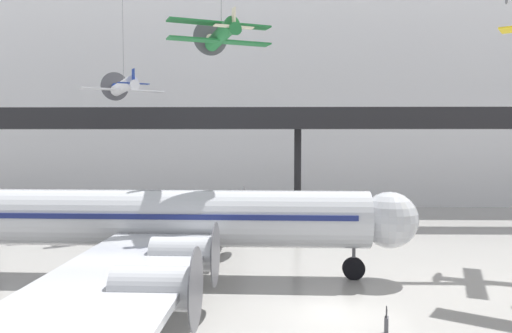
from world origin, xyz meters
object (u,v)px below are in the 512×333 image
suspended_plane_white_twin (124,86)px  info_sign_pedestal (386,323)px  airliner_silver_main (157,219)px  suspended_plane_green_biplane (221,34)px

suspended_plane_white_twin → info_sign_pedestal: size_ratio=8.94×
airliner_silver_main → suspended_plane_white_twin: size_ratio=3.14×
suspended_plane_white_twin → suspended_plane_green_biplane: suspended_plane_green_biplane is taller
suspended_plane_white_twin → suspended_plane_green_biplane: (9.81, -13.59, 1.70)m
info_sign_pedestal → suspended_plane_white_twin: bearing=143.9°
suspended_plane_green_biplane → info_sign_pedestal: (7.80, -9.52, -14.03)m
airliner_silver_main → info_sign_pedestal: bearing=-34.4°
airliner_silver_main → suspended_plane_green_biplane: bearing=18.4°
airliner_silver_main → info_sign_pedestal: (11.52, -8.40, -3.00)m
airliner_silver_main → suspended_plane_green_biplane: (3.73, 1.12, 11.03)m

